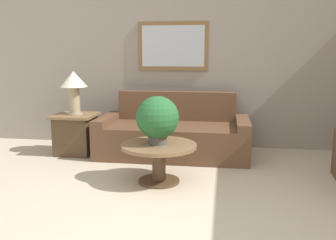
% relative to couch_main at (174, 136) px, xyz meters
% --- Properties ---
extents(ground_plane, '(20.00, 20.00, 0.00)m').
position_rel_couch_main_xyz_m(ground_plane, '(0.49, -2.38, -0.28)').
color(ground_plane, '#BCAD93').
extents(wall_back, '(7.18, 0.09, 2.60)m').
position_rel_couch_main_xyz_m(wall_back, '(0.48, 0.64, 1.02)').
color(wall_back, gray).
rests_on(wall_back, ground_plane).
extents(couch_main, '(2.11, 0.95, 0.88)m').
position_rel_couch_main_xyz_m(couch_main, '(0.00, 0.00, 0.00)').
color(couch_main, brown).
rests_on(couch_main, ground_plane).
extents(coffee_table, '(0.85, 0.85, 0.45)m').
position_rel_couch_main_xyz_m(coffee_table, '(-0.01, -1.16, 0.04)').
color(coffee_table, '#4C3823').
rests_on(coffee_table, ground_plane).
extents(side_table, '(0.60, 0.60, 0.58)m').
position_rel_couch_main_xyz_m(side_table, '(-1.41, -0.12, 0.01)').
color(side_table, '#4C3823').
rests_on(side_table, ground_plane).
extents(table_lamp, '(0.38, 0.38, 0.62)m').
position_rel_couch_main_xyz_m(table_lamp, '(-1.41, -0.12, 0.73)').
color(table_lamp, tan).
rests_on(table_lamp, side_table).
extents(potted_plant_on_table, '(0.48, 0.48, 0.54)m').
position_rel_couch_main_xyz_m(potted_plant_on_table, '(-0.02, -1.16, 0.45)').
color(potted_plant_on_table, '#4C4742').
rests_on(potted_plant_on_table, coffee_table).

